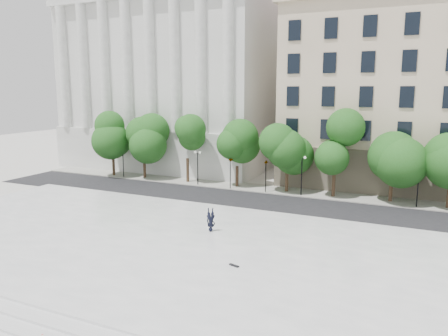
{
  "coord_description": "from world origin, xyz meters",
  "views": [
    {
      "loc": [
        18.04,
        -22.91,
        11.51
      ],
      "look_at": [
        2.77,
        10.0,
        4.93
      ],
      "focal_mm": 35.0,
      "sensor_mm": 36.0,
      "label": 1
    }
  ],
  "objects_px": {
    "traffic_light_west": "(230,158)",
    "traffic_light_east": "(266,160)",
    "skateboard": "(234,265)",
    "person_lying": "(211,228)"
  },
  "relations": [
    {
      "from": "traffic_light_west",
      "to": "traffic_light_east",
      "type": "distance_m",
      "value": 4.34
    },
    {
      "from": "traffic_light_east",
      "to": "person_lying",
      "type": "relative_size",
      "value": 2.24
    },
    {
      "from": "traffic_light_east",
      "to": "traffic_light_west",
      "type": "bearing_deg",
      "value": 180.0
    },
    {
      "from": "skateboard",
      "to": "person_lying",
      "type": "bearing_deg",
      "value": 145.59
    },
    {
      "from": "traffic_light_west",
      "to": "traffic_light_east",
      "type": "relative_size",
      "value": 1.01
    },
    {
      "from": "traffic_light_west",
      "to": "traffic_light_east",
      "type": "height_order",
      "value": "traffic_light_west"
    },
    {
      "from": "traffic_light_west",
      "to": "person_lying",
      "type": "xyz_separation_m",
      "value": [
        5.36,
        -15.74,
        -3.04
      ]
    },
    {
      "from": "traffic_light_west",
      "to": "skateboard",
      "type": "height_order",
      "value": "traffic_light_west"
    },
    {
      "from": "traffic_light_west",
      "to": "skateboard",
      "type": "xyz_separation_m",
      "value": [
        9.77,
        -21.26,
        -3.26
      ]
    },
    {
      "from": "traffic_light_west",
      "to": "person_lying",
      "type": "bearing_deg",
      "value": -71.18
    }
  ]
}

